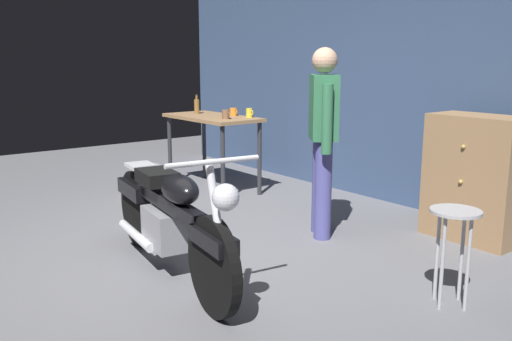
% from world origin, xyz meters
% --- Properties ---
extents(ground_plane, '(12.00, 12.00, 0.00)m').
position_xyz_m(ground_plane, '(0.00, 0.00, 0.00)').
color(ground_plane, slate).
extents(back_wall, '(8.00, 0.12, 3.10)m').
position_xyz_m(back_wall, '(0.00, 2.80, 1.55)').
color(back_wall, '#384C70').
rests_on(back_wall, ground_plane).
extents(workbench, '(1.30, 0.64, 0.90)m').
position_xyz_m(workbench, '(-1.89, 1.55, 0.79)').
color(workbench, '#99724C').
rests_on(workbench, ground_plane).
extents(motorcycle, '(2.18, 0.65, 1.00)m').
position_xyz_m(motorcycle, '(0.18, -0.22, 0.45)').
color(motorcycle, black).
rests_on(motorcycle, ground_plane).
extents(person_standing, '(0.47, 0.41, 1.67)m').
position_xyz_m(person_standing, '(0.21, 1.32, 0.93)').
color(person_standing, '#4E4F98').
rests_on(person_standing, ground_plane).
extents(shop_stool, '(0.32, 0.32, 0.64)m').
position_xyz_m(shop_stool, '(1.76, 0.96, 0.50)').
color(shop_stool, '#B2B2B7').
rests_on(shop_stool, ground_plane).
extents(wooden_dresser, '(0.80, 0.47, 1.10)m').
position_xyz_m(wooden_dresser, '(1.12, 2.30, 0.55)').
color(wooden_dresser, '#99724C').
rests_on(wooden_dresser, ground_plane).
extents(storage_bin, '(0.44, 0.32, 0.34)m').
position_xyz_m(storage_bin, '(-2.04, 0.80, 0.17)').
color(storage_bin, gray).
rests_on(storage_bin, ground_plane).
extents(mug_orange_travel, '(0.12, 0.09, 0.09)m').
position_xyz_m(mug_orange_travel, '(-1.74, 1.77, 0.95)').
color(mug_orange_travel, orange).
rests_on(mug_orange_travel, workbench).
extents(mug_yellow_tall, '(0.11, 0.08, 0.11)m').
position_xyz_m(mug_yellow_tall, '(-1.46, 1.79, 0.95)').
color(mug_yellow_tall, yellow).
rests_on(mug_yellow_tall, workbench).
extents(mug_brown_stoneware, '(0.12, 0.09, 0.10)m').
position_xyz_m(mug_brown_stoneware, '(-1.50, 1.48, 0.95)').
color(mug_brown_stoneware, brown).
rests_on(mug_brown_stoneware, workbench).
extents(bottle, '(0.06, 0.06, 0.24)m').
position_xyz_m(bottle, '(-2.22, 1.55, 1.00)').
color(bottle, olive).
rests_on(bottle, workbench).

